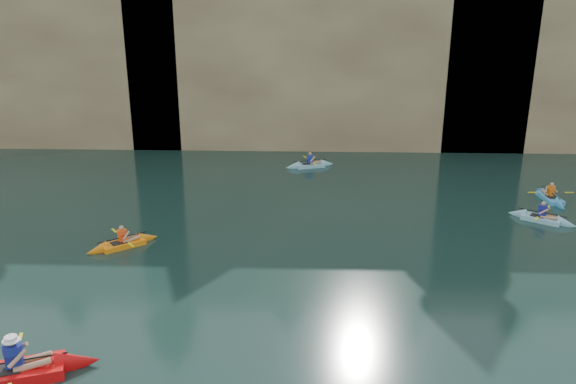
{
  "coord_description": "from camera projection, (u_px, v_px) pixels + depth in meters",
  "views": [
    {
      "loc": [
        0.92,
        -12.28,
        8.46
      ],
      "look_at": [
        0.29,
        4.28,
        3.0
      ],
      "focal_mm": 35.0,
      "sensor_mm": 36.0,
      "label": 1
    }
  ],
  "objects": [
    {
      "name": "sea_cave_east",
      "position": [
        458.0,
        115.0,
        34.1
      ],
      "size": [
        5.0,
        1.0,
        4.5
      ],
      "primitive_type": "cube",
      "color": "black",
      "rests_on": "ground"
    },
    {
      "name": "kayaker_blue_east",
      "position": [
        550.0,
        197.0,
        25.85
      ],
      "size": [
        2.11,
        2.99,
        1.05
      ],
      "rotation": [
        0.0,
        0.0,
        1.6
      ],
      "color": "#43A5E6",
      "rests_on": "ground"
    },
    {
      "name": "sea_cave_center",
      "position": [
        230.0,
        124.0,
        34.81
      ],
      "size": [
        3.5,
        1.0,
        3.2
      ],
      "primitive_type": "cube",
      "color": "black",
      "rests_on": "ground"
    },
    {
      "name": "kayaker_orange",
      "position": [
        123.0,
        243.0,
        20.82
      ],
      "size": [
        2.54,
        2.21,
        1.04
      ],
      "rotation": [
        0.0,
        0.0,
        0.68
      ],
      "color": "orange",
      "rests_on": "ground"
    },
    {
      "name": "sea_cave_west",
      "position": [
        8.0,
        116.0,
        35.19
      ],
      "size": [
        4.5,
        1.0,
        4.0
      ],
      "primitive_type": "cube",
      "color": "black",
      "rests_on": "ground"
    },
    {
      "name": "kayaker_ltblue_mid",
      "position": [
        310.0,
        165.0,
        31.21
      ],
      "size": [
        2.86,
        2.04,
        1.07
      ],
      "rotation": [
        0.0,
        0.0,
        0.34
      ],
      "color": "#81C4D8",
      "rests_on": "ground"
    },
    {
      "name": "main_kayaker",
      "position": [
        17.0,
        372.0,
        13.39
      ],
      "size": [
        3.88,
        2.43,
        1.42
      ],
      "rotation": [
        0.0,
        0.0,
        0.35
      ],
      "color": "red",
      "rests_on": "ground"
    },
    {
      "name": "cliff",
      "position": [
        297.0,
        43.0,
        40.93
      ],
      "size": [
        70.0,
        16.0,
        12.0
      ],
      "primitive_type": "cube",
      "color": "tan",
      "rests_on": "ground"
    },
    {
      "name": "cliff_slab_center",
      "position": [
        328.0,
        55.0,
        33.93
      ],
      "size": [
        24.0,
        2.4,
        11.4
      ],
      "primitive_type": "cube",
      "color": "tan",
      "rests_on": "ground"
    },
    {
      "name": "ground",
      "position": [
        270.0,
        355.0,
        14.34
      ],
      "size": [
        160.0,
        160.0,
        0.0
      ],
      "primitive_type": "plane",
      "color": "black",
      "rests_on": "ground"
    },
    {
      "name": "kayaker_ltblue_near",
      "position": [
        541.0,
        218.0,
        23.31
      ],
      "size": [
        2.59,
        2.1,
        1.07
      ],
      "rotation": [
        0.0,
        0.0,
        -0.62
      ],
      "color": "#82C2DA",
      "rests_on": "ground"
    }
  ]
}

